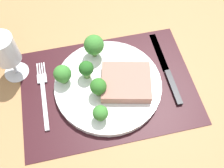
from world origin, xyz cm
name	(u,v)px	position (x,y,z in cm)	size (l,w,h in cm)	color
ground_plane	(108,90)	(0.00, 0.00, -1.50)	(140.00, 110.00, 3.00)	#996D42
placemat	(108,87)	(0.00, 0.00, 0.15)	(43.12, 30.33, 0.30)	black
plate	(108,85)	(0.00, 0.00, 1.10)	(26.59, 26.59, 1.60)	white
steak	(126,82)	(4.19, -1.35, 3.13)	(11.82, 10.37, 2.47)	#9E6B5B
broccoli_back_left	(86,69)	(-4.63, 3.19, 5.14)	(3.64, 3.64, 5.34)	#6B994C
broccoli_front_edge	(98,87)	(-2.73, -2.27, 5.11)	(3.89, 3.89, 5.37)	#5B8942
broccoli_near_fork	(94,45)	(-1.56, 9.23, 6.05)	(5.12, 5.12, 6.78)	#5B8942
broccoli_near_steak	(62,74)	(-10.40, 3.15, 4.85)	(4.30, 4.30, 5.25)	#5B8942
broccoli_center	(100,113)	(-3.52, -8.63, 4.49)	(3.53, 3.53, 4.53)	#5B8942
fork	(44,93)	(-16.02, 1.42, 0.55)	(2.40, 19.20, 0.50)	silver
knife	(168,73)	(15.88, 0.53, 0.60)	(1.80, 23.00, 0.80)	black
wine_glass	(5,52)	(-22.32, 9.49, 8.77)	(6.29, 6.29, 13.35)	silver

